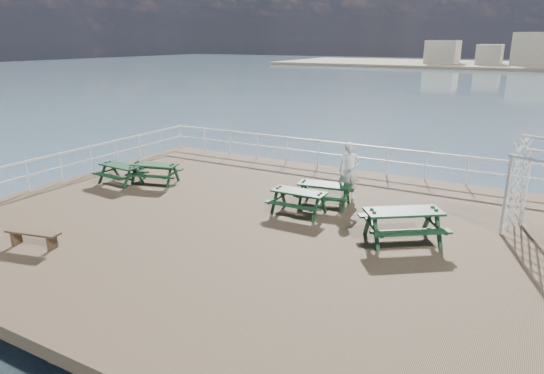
{
  "coord_description": "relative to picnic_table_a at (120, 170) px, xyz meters",
  "views": [
    {
      "loc": [
        6.54,
        -11.36,
        5.1
      ],
      "look_at": [
        0.13,
        0.05,
        1.1
      ],
      "focal_mm": 32.0,
      "sensor_mm": 36.0,
      "label": 1
    }
  ],
  "objects": [
    {
      "name": "railing",
      "position": [
        6.66,
        1.69,
        0.37
      ],
      "size": [
        17.77,
        13.76,
        1.1
      ],
      "color": "white",
      "rests_on": "ground"
    },
    {
      "name": "person",
      "position": [
        7.95,
        2.45,
        0.44
      ],
      "size": [
        0.81,
        0.69,
        1.89
      ],
      "primitive_type": "imported",
      "rotation": [
        0.0,
        0.0,
        0.42
      ],
      "color": "white",
      "rests_on": "ground"
    },
    {
      "name": "flat_bench_near",
      "position": [
        2.35,
        -5.25,
        -0.19
      ],
      "size": [
        1.52,
        0.67,
        0.43
      ],
      "rotation": [
        0.0,
        0.0,
        0.22
      ],
      "color": "brown",
      "rests_on": "ground"
    },
    {
      "name": "picnic_table_b",
      "position": [
        7.15,
        0.32,
        0.01
      ],
      "size": [
        1.67,
        1.35,
        0.81
      ],
      "rotation": [
        0.0,
        0.0,
        0.01
      ],
      "color": "#13341A",
      "rests_on": "ground"
    },
    {
      "name": "ground",
      "position": [
        6.73,
        -0.88,
        -0.66
      ],
      "size": [
        18.0,
        14.0,
        0.3
      ],
      "primitive_type": "cube",
      "color": "brown",
      "rests_on": "ground"
    },
    {
      "name": "picnic_table_d",
      "position": [
        1.08,
        0.64,
        0.02
      ],
      "size": [
        1.99,
        1.75,
        0.82
      ],
      "rotation": [
        0.0,
        0.0,
        0.26
      ],
      "color": "#13341A",
      "rests_on": "ground"
    },
    {
      "name": "picnic_table_c",
      "position": [
        10.46,
        -0.25,
        0.11
      ],
      "size": [
        2.54,
        2.45,
        0.97
      ],
      "rotation": [
        0.0,
        0.0,
        0.62
      ],
      "color": "#13341A",
      "rests_on": "ground"
    },
    {
      "name": "picnic_table_e",
      "position": [
        7.53,
        1.39,
        0.01
      ],
      "size": [
        1.85,
        1.58,
        0.81
      ],
      "rotation": [
        0.0,
        0.0,
        0.15
      ],
      "color": "#13341A",
      "rests_on": "ground"
    },
    {
      "name": "picnic_table_a",
      "position": [
        0.0,
        0.0,
        0.0
      ],
      "size": [
        1.73,
        1.44,
        0.79
      ],
      "rotation": [
        0.0,
        0.0,
        -0.08
      ],
      "color": "#13341A",
      "rests_on": "ground"
    }
  ]
}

